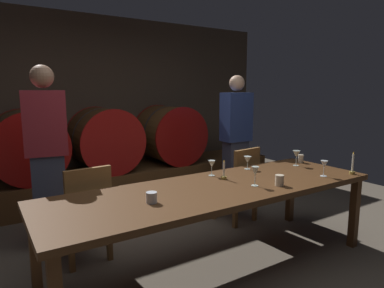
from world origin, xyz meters
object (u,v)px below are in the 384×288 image
wine_glass_right (324,165)px  wine_glass_far_left (212,165)px  wine_barrel_left (27,146)px  guest_left (47,155)px  cup_left (152,197)px  wine_glass_center (248,160)px  wine_barrel_center (105,140)px  wine_glass_far_right (296,155)px  chair_right (240,181)px  wine_glass_left (255,172)px  cup_right (301,159)px  candle_right (352,168)px  candle_left (224,174)px  chair_left (85,209)px  guest_right (236,139)px  dining_table (217,193)px  cup_center (280,180)px  wine_barrel_right (170,134)px

wine_glass_right → wine_glass_far_left: bearing=146.1°
wine_barrel_left → guest_left: (0.04, -1.23, 0.08)m
cup_left → wine_glass_center: bearing=17.9°
wine_barrel_center → wine_glass_far_left: 2.18m
wine_glass_center → wine_glass_far_right: size_ratio=0.81×
chair_right → wine_glass_left: wine_glass_left is taller
chair_right → cup_right: size_ratio=9.87×
candle_right → wine_glass_far_right: bearing=107.4°
wine_barrel_center → candle_left: (0.34, -2.32, -0.05)m
wine_glass_right → wine_glass_far_right: (0.14, 0.44, 0.01)m
chair_left → wine_glass_far_right: 2.19m
guest_right → wine_glass_far_left: 1.45m
cup_right → candle_left: bearing=-175.2°
chair_right → guest_right: guest_right is taller
guest_left → cup_right: 2.65m
dining_table → candle_left: 0.26m
candle_right → wine_glass_far_left: size_ratio=1.51×
wine_barrel_center → wine_glass_far_right: size_ratio=5.52×
candle_left → cup_left: candle_left is taller
cup_center → cup_right: 1.02m
wine_barrel_center → wine_glass_left: (0.42, -2.63, 0.02)m
wine_barrel_left → cup_center: size_ratio=9.96×
candle_left → cup_center: candle_left is taller
wine_barrel_right → chair_right: size_ratio=1.03×
wine_barrel_right → chair_right: (-0.06, -1.78, -0.34)m
wine_glass_far_right → cup_right: (0.17, 0.08, -0.08)m
wine_barrel_right → wine_glass_right: wine_barrel_right is taller
wine_barrel_left → candle_left: (1.33, -2.32, -0.05)m
chair_right → guest_right: 0.81m
candle_left → wine_glass_right: (0.85, -0.42, 0.06)m
chair_right → guest_left: (-1.96, 0.55, 0.42)m
wine_glass_center → cup_center: 0.62m
dining_table → wine_glass_right: 1.08m
wine_glass_center → wine_glass_far_right: 0.57m
guest_left → wine_glass_far_left: 1.58m
wine_glass_far_right → cup_left: bearing=-172.1°
guest_right → wine_glass_far_right: 1.10m
candle_right → dining_table: bearing=164.8°
wine_glass_center → cup_center: size_ratio=1.47×
wine_barrel_right → candle_right: 2.87m
dining_table → guest_left: bearing=131.8°
guest_right → wine_glass_center: (-0.63, -0.94, -0.06)m
chair_left → candle_left: bearing=148.5°
wine_glass_right → candle_left: bearing=153.5°
cup_left → candle_left: bearing=15.6°
wine_barrel_left → wine_glass_right: (2.18, -2.74, 0.01)m
wine_barrel_center → chair_left: size_ratio=1.03×
wine_glass_far_left → wine_glass_far_right: wine_glass_far_right is taller
guest_right → cup_right: (0.08, -1.02, -0.11)m
candle_right → wine_glass_left: bearing=169.2°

